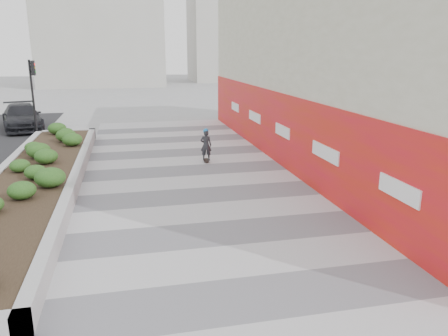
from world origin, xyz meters
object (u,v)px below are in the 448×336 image
(skateboarder, at_px, (206,145))
(car_dark, at_px, (22,117))
(traffic_signal_near, at_px, (33,86))
(planter, at_px, (35,177))

(skateboarder, height_order, car_dark, car_dark)
(car_dark, bearing_deg, skateboarder, -62.56)
(traffic_signal_near, bearing_deg, car_dark, 118.48)
(planter, distance_m, traffic_signal_near, 10.90)
(traffic_signal_near, relative_size, skateboarder, 2.86)
(planter, bearing_deg, skateboarder, 20.60)
(planter, relative_size, car_dark, 3.43)
(planter, bearing_deg, car_dark, 103.15)
(skateboarder, distance_m, car_dark, 14.09)
(traffic_signal_near, bearing_deg, skateboarder, -44.35)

